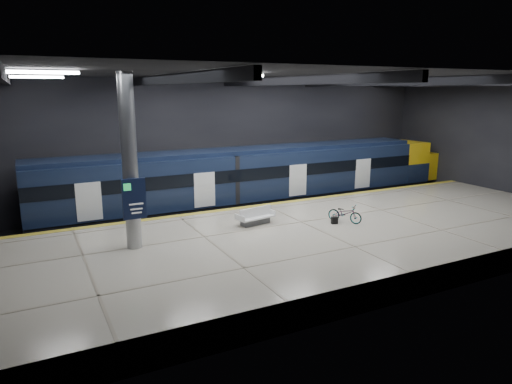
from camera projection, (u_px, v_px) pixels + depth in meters
ground at (291, 238)px, 23.12m from camera, size 30.00×30.00×0.00m
room_shell at (293, 124)px, 21.88m from camera, size 30.10×16.10×8.05m
platform at (319, 242)px, 20.83m from camera, size 30.00×11.00×1.10m
safety_strip at (265, 205)px, 25.27m from camera, size 30.00×0.40×0.01m
rails at (244, 211)px, 27.89m from camera, size 30.00×1.52×0.16m
train at (269, 177)px, 28.23m from camera, size 29.40×2.84×3.79m
bench at (255, 218)px, 21.56m from camera, size 1.96×1.08×0.82m
bicycle at (345, 213)px, 21.85m from camera, size 1.36×1.76×0.89m
pannier_bag at (335, 220)px, 21.64m from camera, size 0.33×0.23×0.35m
info_column at (130, 165)px, 17.71m from camera, size 0.90×0.78×6.90m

